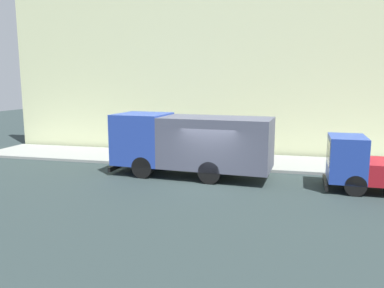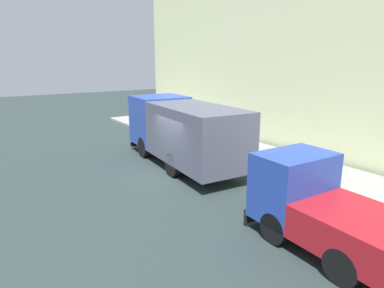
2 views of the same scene
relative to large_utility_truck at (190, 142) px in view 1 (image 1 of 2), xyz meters
name	(u,v)px [view 1 (image 1 of 2)]	position (x,y,z in m)	size (l,w,h in m)	color
ground	(207,185)	(-1.40, -1.12, -1.70)	(80.00, 80.00, 0.00)	#273434
sidewalk	(225,161)	(3.67, -1.12, -1.62)	(4.15, 30.00, 0.15)	gray
building_facade	(232,58)	(6.25, -1.12, 4.33)	(0.50, 30.00, 12.05)	beige
large_utility_truck	(190,142)	(0.00, 0.00, 0.00)	(3.15, 7.94, 3.00)	#2743A7
small_flatbed_truck	(375,166)	(-0.77, -8.15, -0.62)	(2.35, 4.80, 2.31)	#223E9E
pedestrian_walking	(167,141)	(4.28, 2.51, -0.69)	(0.39, 0.39, 1.64)	#4D324D
traffic_cone_orange	(118,153)	(2.48, 4.94, -1.24)	(0.43, 0.43, 0.62)	orange
street_sign_post	(215,141)	(1.87, -0.87, -0.20)	(0.44, 0.08, 2.27)	#4C5156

